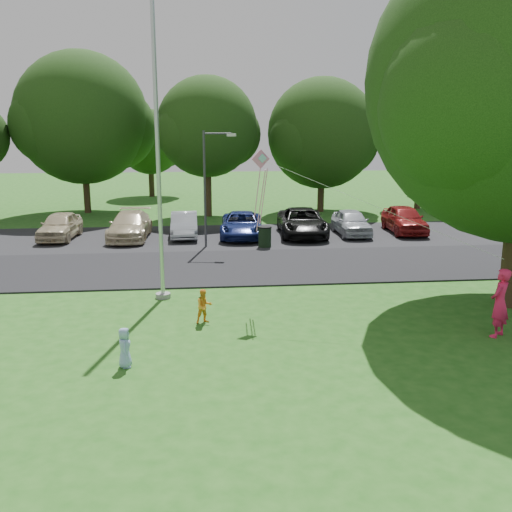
{
  "coord_description": "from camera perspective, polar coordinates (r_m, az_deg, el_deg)",
  "views": [
    {
      "loc": [
        -2.28,
        -13.6,
        5.62
      ],
      "look_at": [
        -0.46,
        4.0,
        1.6
      ],
      "focal_mm": 40.0,
      "sensor_mm": 36.0,
      "label": 1
    }
  ],
  "objects": [
    {
      "name": "trash_can",
      "position": [
        26.94,
        0.88,
        1.89
      ],
      "size": [
        0.65,
        0.65,
        1.04
      ],
      "rotation": [
        0.0,
        0.0,
        -0.26
      ],
      "color": "black",
      "rests_on": "ground"
    },
    {
      "name": "woman",
      "position": [
        16.85,
        23.19,
        -4.33
      ],
      "size": [
        0.83,
        0.8,
        1.92
      ],
      "primitive_type": "imported",
      "rotation": [
        0.0,
        0.0,
        3.83
      ],
      "color": "#F52059",
      "rests_on": "ground"
    },
    {
      "name": "ground",
      "position": [
        14.89,
        3.39,
        -9.4
      ],
      "size": [
        120.0,
        120.0,
        0.0
      ],
      "primitive_type": "plane",
      "color": "#225D18",
      "rests_on": "ground"
    },
    {
      "name": "park_road",
      "position": [
        23.4,
        -0.14,
        -1.02
      ],
      "size": [
        60.0,
        6.0,
        0.06
      ],
      "primitive_type": "cube",
      "color": "black",
      "rests_on": "ground"
    },
    {
      "name": "child_blue",
      "position": [
        14.08,
        -13.0,
        -8.91
      ],
      "size": [
        0.35,
        0.51,
        0.99
      ],
      "primitive_type": "imported",
      "rotation": [
        0.0,
        0.0,
        1.65
      ],
      "color": "#8CABD6",
      "rests_on": "ground"
    },
    {
      "name": "parking_strip",
      "position": [
        29.72,
        -1.4,
        1.96
      ],
      "size": [
        42.0,
        7.0,
        0.06
      ],
      "primitive_type": "cube",
      "color": "black",
      "rests_on": "ground"
    },
    {
      "name": "tree_row",
      "position": [
        38.03,
        -0.06,
        12.94
      ],
      "size": [
        64.35,
        11.94,
        10.88
      ],
      "color": "#332316",
      "rests_on": "ground"
    },
    {
      "name": "horizon_trees",
      "position": [
        47.92,
        1.75,
        11.23
      ],
      "size": [
        77.46,
        7.2,
        7.02
      ],
      "color": "#332316",
      "rests_on": "ground"
    },
    {
      "name": "parked_cars",
      "position": [
        29.58,
        -0.73,
        3.3
      ],
      "size": [
        19.86,
        5.22,
        1.45
      ],
      "color": "#C6B793",
      "rests_on": "ground"
    },
    {
      "name": "street_lamp",
      "position": [
        26.67,
        -4.7,
        7.72
      ],
      "size": [
        1.53,
        0.42,
        5.46
      ],
      "rotation": [
        0.0,
        0.0,
        -0.18
      ],
      "color": "#3F3F44",
      "rests_on": "ground"
    },
    {
      "name": "child_yellow",
      "position": [
        16.75,
        -5.21,
        -5.01
      ],
      "size": [
        0.59,
        0.53,
        1.02
      ],
      "primitive_type": "imported",
      "rotation": [
        0.0,
        0.0,
        0.33
      ],
      "color": "orange",
      "rests_on": "ground"
    },
    {
      "name": "kite",
      "position": [
        17.51,
        1.08,
        8.06
      ],
      "size": [
        6.45,
        3.66,
        2.79
      ],
      "rotation": [
        0.0,
        0.0,
        0.25
      ],
      "color": "pink",
      "rests_on": "ground"
    },
    {
      "name": "flagpole",
      "position": [
        18.7,
        -9.72,
        8.16
      ],
      "size": [
        0.5,
        0.5,
        10.0
      ],
      "color": "#B7BABF",
      "rests_on": "ground"
    }
  ]
}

